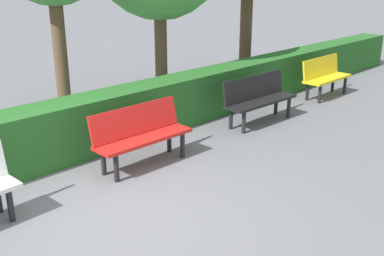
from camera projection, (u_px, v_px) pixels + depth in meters
ground_plane at (114, 217)px, 5.26m from camera, size 23.11×23.11×0.00m
bench_yellow at (325, 75)px, 10.06m from camera, size 1.39×0.46×0.86m
bench_black at (258, 97)px, 8.35m from camera, size 1.62×0.52×0.86m
bench_red at (141, 133)px, 6.52m from camera, size 1.51×0.49×0.86m
hedge_row at (103, 121)px, 7.17m from camera, size 19.11×0.62×0.87m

